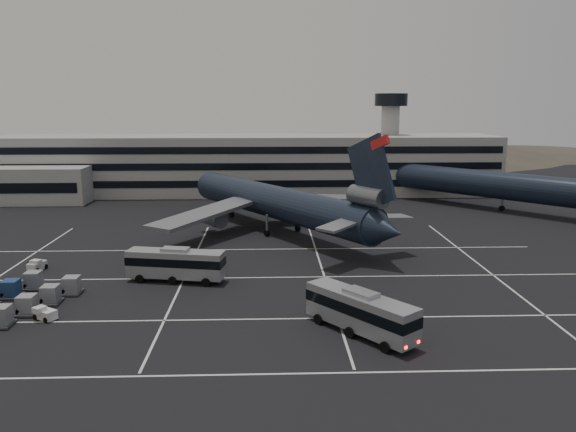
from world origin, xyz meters
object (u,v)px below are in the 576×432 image
(bus_far, at_px, (176,263))
(uld_cluster, at_px, (6,302))
(trijet_main, at_px, (278,202))
(tug_a, at_px, (37,265))
(bus_near, at_px, (360,310))

(bus_far, xyz_separation_m, uld_cluster, (-16.64, -9.61, -1.34))
(trijet_main, distance_m, bus_far, 29.63)
(tug_a, bearing_deg, bus_far, 0.33)
(bus_near, distance_m, bus_far, 26.57)
(uld_cluster, bearing_deg, bus_near, -11.25)
(bus_near, xyz_separation_m, uld_cluster, (-37.08, 7.37, -1.39))
(bus_near, bearing_deg, uld_cluster, 130.18)
(tug_a, bearing_deg, bus_near, -13.80)
(bus_near, bearing_deg, bus_far, 101.71)
(tug_a, xyz_separation_m, uld_cluster, (2.72, -14.79, 0.31))
(trijet_main, bearing_deg, tug_a, 179.46)
(bus_near, distance_m, tug_a, 45.58)
(trijet_main, relative_size, tug_a, 18.16)
(bus_far, xyz_separation_m, tug_a, (-19.36, 5.18, -1.66))
(bus_near, xyz_separation_m, tug_a, (-39.80, 22.16, -1.70))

